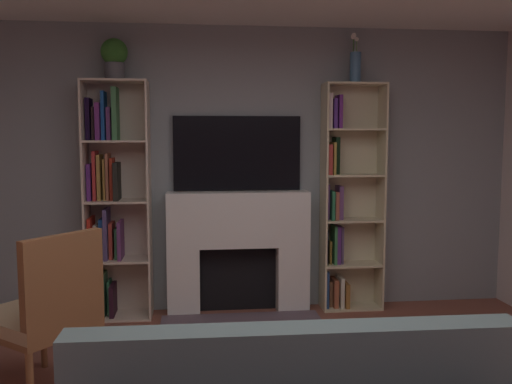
# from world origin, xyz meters

# --- Properties ---
(wall_back_accent) EXTENTS (5.37, 0.06, 2.64)m
(wall_back_accent) POSITION_xyz_m (0.00, 2.71, 1.32)
(wall_back_accent) COLOR gray
(wall_back_accent) RESTS_ON ground_plane
(fireplace) EXTENTS (1.40, 0.56, 1.13)m
(fireplace) POSITION_xyz_m (0.00, 2.55, 0.61)
(fireplace) COLOR white
(fireplace) RESTS_ON ground_plane
(tv) EXTENTS (1.17, 0.06, 0.69)m
(tv) POSITION_xyz_m (0.00, 2.65, 1.47)
(tv) COLOR black
(tv) RESTS_ON fireplace
(bookshelf_left) EXTENTS (0.57, 0.32, 2.12)m
(bookshelf_left) POSITION_xyz_m (-1.14, 2.56, 1.03)
(bookshelf_left) COLOR beige
(bookshelf_left) RESTS_ON ground_plane
(bookshelf_right) EXTENTS (0.57, 0.27, 2.12)m
(bookshelf_right) POSITION_xyz_m (1.01, 2.58, 1.00)
(bookshelf_right) COLOR beige
(bookshelf_right) RESTS_ON ground_plane
(potted_plant) EXTENTS (0.23, 0.23, 0.36)m
(potted_plant) POSITION_xyz_m (-1.07, 2.53, 2.32)
(potted_plant) COLOR #50555C
(potted_plant) RESTS_ON bookshelf_left
(vase_with_flowers) EXTENTS (0.10, 0.10, 0.45)m
(vase_with_flowers) POSITION_xyz_m (1.07, 2.53, 2.28)
(vase_with_flowers) COLOR teal
(vase_with_flowers) RESTS_ON bookshelf_right
(armchair) EXTENTS (0.85, 0.84, 1.05)m
(armchair) POSITION_xyz_m (-1.34, 1.03, 0.54)
(armchair) COLOR brown
(armchair) RESTS_ON ground_plane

